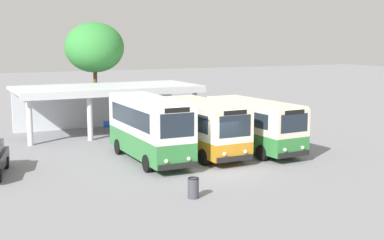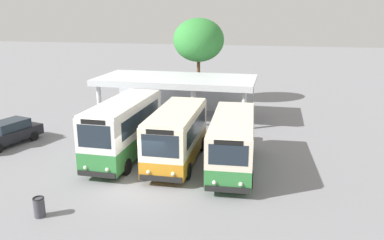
{
  "view_description": "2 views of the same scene",
  "coord_description": "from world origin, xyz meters",
  "views": [
    {
      "loc": [
        -12.99,
        -23.45,
        6.71
      ],
      "look_at": [
        1.1,
        5.34,
        1.85
      ],
      "focal_mm": 49.78,
      "sensor_mm": 36.0,
      "label": 1
    },
    {
      "loc": [
        6.38,
        -16.82,
        8.52
      ],
      "look_at": [
        1.0,
        7.44,
        1.56
      ],
      "focal_mm": 35.73,
      "sensor_mm": 36.0,
      "label": 2
    }
  ],
  "objects": [
    {
      "name": "city_bus_nearest_orange",
      "position": [
        -2.34,
        3.71,
        1.95
      ],
      "size": [
        2.37,
        7.81,
        3.54
      ],
      "color": "black",
      "rests_on": "ground"
    },
    {
      "name": "city_bus_second_in_row",
      "position": [
        0.94,
        3.63,
        1.77
      ],
      "size": [
        2.58,
        7.3,
        3.19
      ],
      "color": "black",
      "rests_on": "ground"
    },
    {
      "name": "ground_plane",
      "position": [
        0.0,
        0.0,
        0.0
      ],
      "size": [
        180.0,
        180.0,
        0.0
      ],
      "primitive_type": "plane",
      "color": "gray"
    },
    {
      "name": "roadside_tree_behind_canopy",
      "position": [
        -0.96,
        19.19,
        6.07
      ],
      "size": [
        4.8,
        4.8,
        8.13
      ],
      "color": "brown",
      "rests_on": "ground"
    },
    {
      "name": "waiting_chair_second_from_end",
      "position": [
        -1.26,
        13.48,
        0.52
      ],
      "size": [
        0.45,
        0.45,
        0.86
      ],
      "color": "slate",
      "rests_on": "ground"
    },
    {
      "name": "waiting_chair_end_by_column",
      "position": [
        -1.83,
        13.36,
        0.52
      ],
      "size": [
        0.45,
        0.45,
        0.86
      ],
      "color": "slate",
      "rests_on": "ground"
    },
    {
      "name": "terminal_canopy",
      "position": [
        -1.7,
        14.28,
        2.66
      ],
      "size": [
        13.05,
        6.08,
        3.4
      ],
      "color": "silver",
      "rests_on": "ground"
    },
    {
      "name": "city_bus_middle_cream",
      "position": [
        4.22,
        3.27,
        1.71
      ],
      "size": [
        2.7,
        7.61,
        3.08
      ],
      "color": "black",
      "rests_on": "ground"
    },
    {
      "name": "litter_bin_apron",
      "position": [
        -3.29,
        -3.74,
        0.46
      ],
      "size": [
        0.49,
        0.49,
        0.9
      ],
      "color": "#3F3F47",
      "rests_on": "ground"
    },
    {
      "name": "waiting_chair_middle_seat",
      "position": [
        -0.68,
        13.49,
        0.52
      ],
      "size": [
        0.45,
        0.45,
        0.86
      ],
      "color": "slate",
      "rests_on": "ground"
    }
  ]
}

